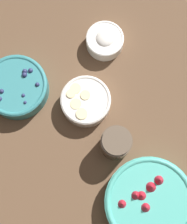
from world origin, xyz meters
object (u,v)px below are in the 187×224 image
at_px(bowl_cream, 105,40).
at_px(jar_chocolate, 116,143).
at_px(bowl_strawberries, 149,202).
at_px(bowl_blueberries, 16,87).
at_px(bowl_bananas, 86,101).

relative_size(bowl_cream, jar_chocolate, 1.15).
xyz_separation_m(bowl_strawberries, bowl_cream, (0.44, -0.24, -0.01)).
bearing_deg(bowl_blueberries, bowl_cream, -102.25).
height_order(bowl_blueberries, jar_chocolate, jar_chocolate).
bearing_deg(bowl_bananas, bowl_strawberries, 169.43).
bearing_deg(jar_chocolate, bowl_strawberries, 167.21).
height_order(bowl_strawberries, jar_chocolate, jar_chocolate).
xyz_separation_m(bowl_strawberries, bowl_blueberries, (0.51, 0.06, -0.00)).
xyz_separation_m(bowl_strawberries, bowl_bananas, (0.34, -0.06, -0.01)).
bearing_deg(jar_chocolate, bowl_bananas, -7.88).
bearing_deg(bowl_strawberries, bowl_bananas, -10.57).
relative_size(bowl_strawberries, bowl_blueberries, 1.32).
relative_size(bowl_blueberries, jar_chocolate, 1.88).
distance_m(bowl_strawberries, jar_chocolate, 0.19).
distance_m(bowl_bananas, jar_chocolate, 0.16).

